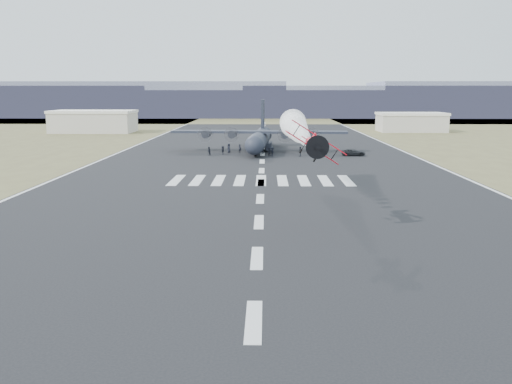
{
  "coord_description": "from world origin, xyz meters",
  "views": [
    {
      "loc": [
        0.62,
        -29.36,
        12.34
      ],
      "look_at": [
        -0.18,
        17.87,
        4.0
      ],
      "focal_mm": 40.0,
      "sensor_mm": 36.0,
      "label": 1
    }
  ],
  "objects_px": {
    "crew_d": "(300,151)",
    "crew_h": "(269,152)",
    "hangar_left": "(94,121)",
    "crew_e": "(229,148)",
    "crew_b": "(209,151)",
    "support_vehicle": "(353,152)",
    "aerobatic_biplane": "(314,144)",
    "crew_g": "(263,149)",
    "crew_a": "(240,148)",
    "crew_f": "(223,150)",
    "crew_c": "(273,152)",
    "hangar_right": "(411,122)",
    "transport_aircraft": "(260,138)"
  },
  "relations": [
    {
      "from": "crew_d",
      "to": "crew_h",
      "type": "relative_size",
      "value": 1.2
    },
    {
      "from": "hangar_left",
      "to": "crew_e",
      "type": "xyz_separation_m",
      "value": [
        45.09,
        -58.05,
        -2.48
      ]
    },
    {
      "from": "crew_b",
      "to": "support_vehicle",
      "type": "bearing_deg",
      "value": 122.51
    },
    {
      "from": "aerobatic_biplane",
      "to": "crew_g",
      "type": "xyz_separation_m",
      "value": [
        -4.86,
        63.62,
        -6.83
      ]
    },
    {
      "from": "hangar_left",
      "to": "crew_h",
      "type": "distance_m",
      "value": 83.43
    },
    {
      "from": "crew_a",
      "to": "crew_g",
      "type": "xyz_separation_m",
      "value": [
        4.7,
        -1.59,
        0.06
      ]
    },
    {
      "from": "crew_b",
      "to": "crew_f",
      "type": "xyz_separation_m",
      "value": [
        2.59,
        1.89,
        -0.02
      ]
    },
    {
      "from": "crew_c",
      "to": "crew_d",
      "type": "bearing_deg",
      "value": -123.4
    },
    {
      "from": "hangar_right",
      "to": "crew_a",
      "type": "bearing_deg",
      "value": -128.62
    },
    {
      "from": "crew_h",
      "to": "hangar_right",
      "type": "bearing_deg",
      "value": -148.42
    },
    {
      "from": "crew_c",
      "to": "crew_e",
      "type": "relative_size",
      "value": 0.95
    },
    {
      "from": "crew_g",
      "to": "hangar_right",
      "type": "bearing_deg",
      "value": 165.27
    },
    {
      "from": "crew_e",
      "to": "crew_f",
      "type": "distance_m",
      "value": 3.39
    },
    {
      "from": "hangar_left",
      "to": "crew_b",
      "type": "distance_m",
      "value": 75.62
    },
    {
      "from": "transport_aircraft",
      "to": "crew_e",
      "type": "bearing_deg",
      "value": -144.26
    },
    {
      "from": "hangar_left",
      "to": "hangar_right",
      "type": "bearing_deg",
      "value": 2.92
    },
    {
      "from": "hangar_left",
      "to": "support_vehicle",
      "type": "bearing_deg",
      "value": -42.31
    },
    {
      "from": "support_vehicle",
      "to": "crew_f",
      "type": "relative_size",
      "value": 2.78
    },
    {
      "from": "hangar_right",
      "to": "crew_b",
      "type": "xyz_separation_m",
      "value": [
        -56.52,
        -68.18,
        -2.16
      ]
    },
    {
      "from": "crew_c",
      "to": "crew_g",
      "type": "bearing_deg",
      "value": -9.23
    },
    {
      "from": "crew_c",
      "to": "crew_g",
      "type": "height_order",
      "value": "crew_g"
    },
    {
      "from": "aerobatic_biplane",
      "to": "crew_e",
      "type": "distance_m",
      "value": 66.97
    },
    {
      "from": "support_vehicle",
      "to": "crew_c",
      "type": "relative_size",
      "value": 2.6
    },
    {
      "from": "support_vehicle",
      "to": "hangar_left",
      "type": "bearing_deg",
      "value": 47.23
    },
    {
      "from": "crew_h",
      "to": "crew_a",
      "type": "bearing_deg",
      "value": -69.7
    },
    {
      "from": "aerobatic_biplane",
      "to": "crew_a",
      "type": "relative_size",
      "value": 2.91
    },
    {
      "from": "aerobatic_biplane",
      "to": "transport_aircraft",
      "type": "relative_size",
      "value": 0.14
    },
    {
      "from": "aerobatic_biplane",
      "to": "crew_f",
      "type": "bearing_deg",
      "value": 99.83
    },
    {
      "from": "crew_a",
      "to": "crew_e",
      "type": "relative_size",
      "value": 0.95
    },
    {
      "from": "aerobatic_biplane",
      "to": "support_vehicle",
      "type": "bearing_deg",
      "value": 76.14
    },
    {
      "from": "aerobatic_biplane",
      "to": "crew_c",
      "type": "height_order",
      "value": "aerobatic_biplane"
    },
    {
      "from": "hangar_right",
      "to": "crew_g",
      "type": "bearing_deg",
      "value": -125.26
    },
    {
      "from": "aerobatic_biplane",
      "to": "crew_b",
      "type": "xyz_separation_m",
      "value": [
        -15.42,
        60.44,
        -6.92
      ]
    },
    {
      "from": "support_vehicle",
      "to": "crew_b",
      "type": "height_order",
      "value": "crew_b"
    },
    {
      "from": "support_vehicle",
      "to": "crew_h",
      "type": "relative_size",
      "value": 2.94
    },
    {
      "from": "crew_c",
      "to": "crew_h",
      "type": "height_order",
      "value": "crew_c"
    },
    {
      "from": "transport_aircraft",
      "to": "support_vehicle",
      "type": "height_order",
      "value": "transport_aircraft"
    },
    {
      "from": "crew_b",
      "to": "hangar_left",
      "type": "bearing_deg",
      "value": -113.59
    },
    {
      "from": "crew_a",
      "to": "crew_c",
      "type": "xyz_separation_m",
      "value": [
        6.62,
        -6.12,
        0.01
      ]
    },
    {
      "from": "transport_aircraft",
      "to": "crew_d",
      "type": "relative_size",
      "value": 19.47
    },
    {
      "from": "hangar_right",
      "to": "crew_a",
      "type": "height_order",
      "value": "hangar_right"
    },
    {
      "from": "crew_a",
      "to": "crew_f",
      "type": "relative_size",
      "value": 1.06
    },
    {
      "from": "hangar_right",
      "to": "support_vehicle",
      "type": "bearing_deg",
      "value": -112.42
    },
    {
      "from": "crew_e",
      "to": "crew_f",
      "type": "relative_size",
      "value": 1.12
    },
    {
      "from": "aerobatic_biplane",
      "to": "crew_b",
      "type": "relative_size",
      "value": 3.03
    },
    {
      "from": "crew_g",
      "to": "crew_c",
      "type": "bearing_deg",
      "value": 43.47
    },
    {
      "from": "aerobatic_biplane",
      "to": "crew_d",
      "type": "xyz_separation_m",
      "value": [
        2.41,
        58.97,
        -6.83
      ]
    },
    {
      "from": "hangar_right",
      "to": "transport_aircraft",
      "type": "relative_size",
      "value": 0.56
    },
    {
      "from": "crew_c",
      "to": "crew_d",
      "type": "relative_size",
      "value": 0.94
    },
    {
      "from": "transport_aircraft",
      "to": "aerobatic_biplane",
      "type": "bearing_deg",
      "value": -81.88
    }
  ]
}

